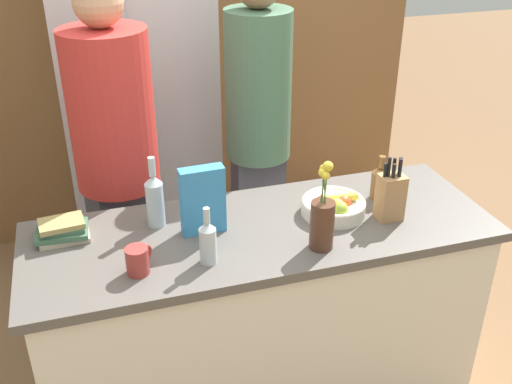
% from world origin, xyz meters
% --- Properties ---
extents(kitchen_island, '(1.89, 0.67, 0.89)m').
position_xyz_m(kitchen_island, '(0.00, 0.00, 0.45)').
color(kitchen_island, silver).
rests_on(kitchen_island, ground_plane).
extents(back_wall_wood, '(3.09, 0.12, 2.60)m').
position_xyz_m(back_wall_wood, '(0.00, 1.74, 1.30)').
color(back_wall_wood, brown).
rests_on(back_wall_wood, ground_plane).
extents(refrigerator, '(0.84, 0.62, 2.00)m').
position_xyz_m(refrigerator, '(-0.31, 1.38, 1.00)').
color(refrigerator, '#B7B7BC').
rests_on(refrigerator, ground_plane).
extents(fruit_bowl, '(0.27, 0.27, 0.10)m').
position_xyz_m(fruit_bowl, '(0.32, 0.01, 0.93)').
color(fruit_bowl, silver).
rests_on(fruit_bowl, kitchen_island).
extents(knife_block, '(0.10, 0.09, 0.28)m').
position_xyz_m(knife_block, '(0.52, -0.08, 0.99)').
color(knife_block, '#A87A4C').
rests_on(knife_block, kitchen_island).
extents(flower_vase, '(0.09, 0.09, 0.36)m').
position_xyz_m(flower_vase, '(0.17, -0.20, 1.00)').
color(flower_vase, '#4C2D1E').
rests_on(flower_vase, kitchen_island).
extents(cereal_box, '(0.17, 0.07, 0.28)m').
position_xyz_m(cereal_box, '(-0.23, 0.04, 1.03)').
color(cereal_box, teal).
rests_on(cereal_box, kitchen_island).
extents(coffee_mug, '(0.10, 0.10, 0.10)m').
position_xyz_m(coffee_mug, '(-0.51, -0.16, 0.94)').
color(coffee_mug, '#99332D').
rests_on(coffee_mug, kitchen_island).
extents(book_stack, '(0.20, 0.16, 0.08)m').
position_xyz_m(book_stack, '(-0.76, 0.16, 0.92)').
color(book_stack, '#B7A88E').
rests_on(book_stack, kitchen_island).
extents(bottle_oil, '(0.07, 0.07, 0.30)m').
position_xyz_m(bottle_oil, '(-0.40, 0.15, 1.01)').
color(bottle_oil, '#B2BCC1').
rests_on(bottle_oil, kitchen_island).
extents(bottle_vinegar, '(0.06, 0.06, 0.23)m').
position_xyz_m(bottle_vinegar, '(-0.26, -0.17, 0.98)').
color(bottle_vinegar, '#B2BCC1').
rests_on(bottle_vinegar, kitchen_island).
extents(bottle_wine, '(0.08, 0.08, 0.20)m').
position_xyz_m(bottle_wine, '(0.56, 0.08, 0.97)').
color(bottle_wine, brown).
rests_on(bottle_wine, kitchen_island).
extents(person_at_sink, '(0.38, 0.38, 1.79)m').
position_xyz_m(person_at_sink, '(-0.50, 0.62, 1.00)').
color(person_at_sink, '#383842').
rests_on(person_at_sink, ground_plane).
extents(person_in_blue, '(0.32, 0.32, 1.81)m').
position_xyz_m(person_in_blue, '(0.20, 0.71, 1.03)').
color(person_in_blue, '#383842').
rests_on(person_in_blue, ground_plane).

